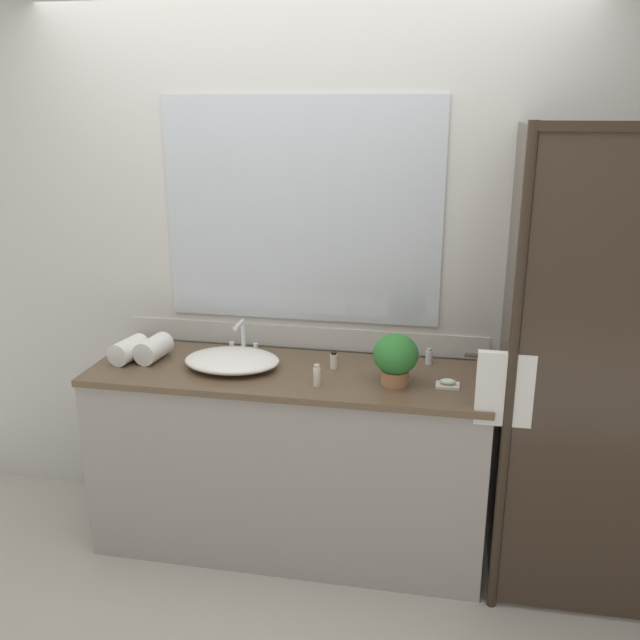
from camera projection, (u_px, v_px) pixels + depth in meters
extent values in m
plane|color=#B7B2A8|center=(290.00, 542.00, 3.38)|extent=(8.00, 8.00, 0.00)
cube|color=silver|center=(303.00, 268.00, 3.32)|extent=(4.40, 0.05, 2.60)
cube|color=silver|center=(302.00, 337.00, 3.39)|extent=(1.80, 0.01, 0.11)
cube|color=silver|center=(301.00, 212.00, 3.21)|extent=(1.31, 0.01, 1.04)
cube|color=#9E9993|center=(289.00, 462.00, 3.26)|extent=(1.80, 0.56, 0.87)
cube|color=brown|center=(287.00, 374.00, 3.12)|extent=(1.80, 0.58, 0.03)
cylinder|color=#2D2319|center=(510.00, 389.00, 2.66)|extent=(0.04, 0.04, 2.00)
cube|color=#382B21|center=(505.00, 363.00, 2.93)|extent=(0.01, 0.57, 1.96)
cylinder|color=#2D2319|center=(507.00, 358.00, 2.64)|extent=(0.32, 0.02, 0.02)
cube|color=white|center=(505.00, 389.00, 2.67)|extent=(0.22, 0.04, 0.30)
ellipsoid|color=white|center=(232.00, 360.00, 3.14)|extent=(0.44, 0.33, 0.07)
cube|color=silver|center=(244.00, 352.00, 3.32)|extent=(0.17, 0.04, 0.02)
cylinder|color=silver|center=(243.00, 336.00, 3.30)|extent=(0.02, 0.02, 0.15)
cylinder|color=silver|center=(239.00, 325.00, 3.22)|extent=(0.02, 0.12, 0.02)
cylinder|color=silver|center=(232.00, 346.00, 3.32)|extent=(0.02, 0.02, 0.04)
cylinder|color=silver|center=(256.00, 347.00, 3.30)|extent=(0.02, 0.02, 0.04)
cylinder|color=#B77A51|center=(395.00, 377.00, 2.96)|extent=(0.12, 0.12, 0.06)
ellipsoid|color=#2C7430|center=(396.00, 354.00, 2.93)|extent=(0.19, 0.19, 0.17)
cube|color=silver|center=(448.00, 385.00, 2.94)|extent=(0.10, 0.07, 0.01)
ellipsoid|color=silver|center=(448.00, 382.00, 2.93)|extent=(0.07, 0.04, 0.02)
cylinder|color=silver|center=(334.00, 361.00, 3.14)|extent=(0.03, 0.03, 0.07)
cylinder|color=black|center=(334.00, 353.00, 3.12)|extent=(0.03, 0.03, 0.01)
cylinder|color=silver|center=(429.00, 357.00, 3.19)|extent=(0.03, 0.03, 0.06)
cylinder|color=#B7B2A8|center=(429.00, 350.00, 3.18)|extent=(0.02, 0.02, 0.01)
cylinder|color=silver|center=(317.00, 377.00, 2.94)|extent=(0.03, 0.03, 0.08)
cylinder|color=#B7B2A8|center=(317.00, 366.00, 2.92)|extent=(0.02, 0.02, 0.01)
cylinder|color=white|center=(129.00, 350.00, 3.23)|extent=(0.14, 0.20, 0.11)
cylinder|color=white|center=(154.00, 349.00, 3.24)|extent=(0.13, 0.20, 0.11)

